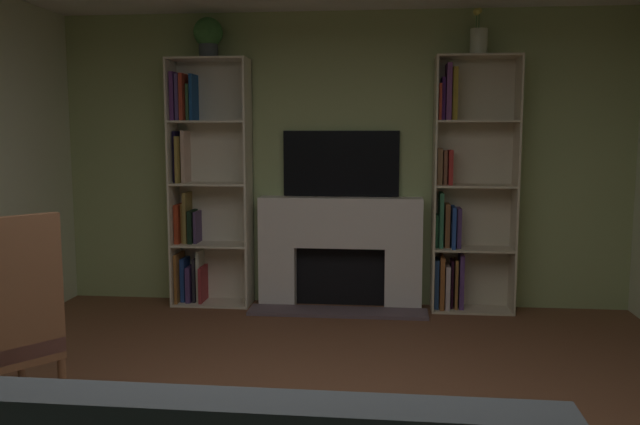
{
  "coord_description": "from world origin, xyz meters",
  "views": [
    {
      "loc": [
        0.42,
        -2.78,
        1.6
      ],
      "look_at": [
        0.0,
        1.28,
        1.09
      ],
      "focal_mm": 36.63,
      "sensor_mm": 36.0,
      "label": 1
    }
  ],
  "objects_px": {
    "fireplace": "(340,249)",
    "vase_with_flowers": "(479,40)",
    "potted_plant": "(208,35)",
    "bookshelf_right": "(463,195)",
    "tv": "(341,164)",
    "bookshelf_left": "(202,189)"
  },
  "relations": [
    {
      "from": "tv",
      "to": "bookshelf_left",
      "type": "xyz_separation_m",
      "value": [
        -1.29,
        -0.09,
        -0.23
      ]
    },
    {
      "from": "tv",
      "to": "bookshelf_left",
      "type": "height_order",
      "value": "bookshelf_left"
    },
    {
      "from": "fireplace",
      "to": "bookshelf_left",
      "type": "height_order",
      "value": "bookshelf_left"
    },
    {
      "from": "fireplace",
      "to": "vase_with_flowers",
      "type": "bearing_deg",
      "value": -1.44
    },
    {
      "from": "bookshelf_right",
      "to": "vase_with_flowers",
      "type": "relative_size",
      "value": 5.68
    },
    {
      "from": "fireplace",
      "to": "tv",
      "type": "distance_m",
      "value": 0.78
    },
    {
      "from": "fireplace",
      "to": "vase_with_flowers",
      "type": "height_order",
      "value": "vase_with_flowers"
    },
    {
      "from": "potted_plant",
      "to": "tv",
      "type": "bearing_deg",
      "value": 5.77
    },
    {
      "from": "fireplace",
      "to": "bookshelf_right",
      "type": "height_order",
      "value": "bookshelf_right"
    },
    {
      "from": "bookshelf_left",
      "to": "bookshelf_right",
      "type": "distance_m",
      "value": 2.38
    },
    {
      "from": "tv",
      "to": "bookshelf_right",
      "type": "xyz_separation_m",
      "value": [
        1.09,
        -0.08,
        -0.27
      ]
    },
    {
      "from": "bookshelf_right",
      "to": "vase_with_flowers",
      "type": "distance_m",
      "value": 1.34
    },
    {
      "from": "tv",
      "to": "potted_plant",
      "type": "xyz_separation_m",
      "value": [
        -1.19,
        -0.12,
        1.14
      ]
    },
    {
      "from": "fireplace",
      "to": "bookshelf_right",
      "type": "distance_m",
      "value": 1.2
    },
    {
      "from": "fireplace",
      "to": "bookshelf_left",
      "type": "bearing_deg",
      "value": 179.87
    },
    {
      "from": "fireplace",
      "to": "potted_plant",
      "type": "relative_size",
      "value": 4.4
    },
    {
      "from": "vase_with_flowers",
      "to": "tv",
      "type": "bearing_deg",
      "value": 174.18
    },
    {
      "from": "bookshelf_left",
      "to": "fireplace",
      "type": "bearing_deg",
      "value": -0.13
    },
    {
      "from": "bookshelf_right",
      "to": "vase_with_flowers",
      "type": "height_order",
      "value": "vase_with_flowers"
    },
    {
      "from": "potted_plant",
      "to": "vase_with_flowers",
      "type": "relative_size",
      "value": 0.91
    },
    {
      "from": "fireplace",
      "to": "potted_plant",
      "type": "height_order",
      "value": "potted_plant"
    },
    {
      "from": "fireplace",
      "to": "vase_with_flowers",
      "type": "xyz_separation_m",
      "value": [
        1.19,
        -0.03,
        1.84
      ]
    }
  ]
}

